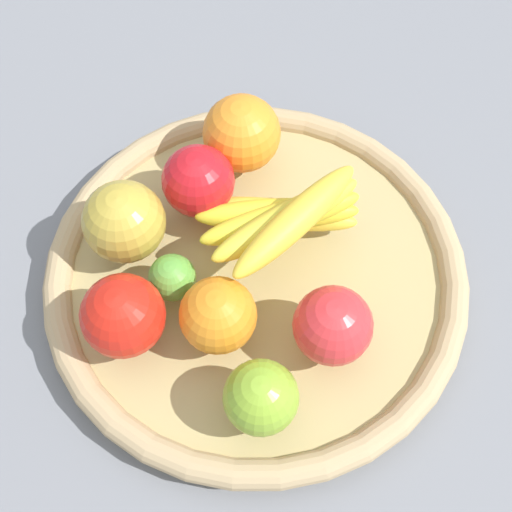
{
  "coord_description": "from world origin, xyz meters",
  "views": [
    {
      "loc": [
        0.2,
        -0.25,
        0.63
      ],
      "look_at": [
        0.0,
        0.0,
        0.06
      ],
      "focal_mm": 48.34,
      "sensor_mm": 36.0,
      "label": 1
    }
  ],
  "objects_px": {
    "banana_bunch": "(283,217)",
    "apple_2": "(261,397)",
    "lime_0": "(172,277)",
    "apple_0": "(124,222)",
    "orange_1": "(218,315)",
    "apple_4": "(333,326)",
    "orange_0": "(242,133)",
    "apple_3": "(123,316)",
    "apple_1": "(198,181)"
  },
  "relations": [
    {
      "from": "banana_bunch",
      "to": "apple_1",
      "type": "distance_m",
      "value": 0.09
    },
    {
      "from": "apple_2",
      "to": "orange_1",
      "type": "bearing_deg",
      "value": 156.42
    },
    {
      "from": "banana_bunch",
      "to": "apple_2",
      "type": "height_order",
      "value": "banana_bunch"
    },
    {
      "from": "lime_0",
      "to": "apple_0",
      "type": "height_order",
      "value": "apple_0"
    },
    {
      "from": "lime_0",
      "to": "orange_1",
      "type": "xyz_separation_m",
      "value": [
        0.06,
        -0.01,
        0.01
      ]
    },
    {
      "from": "orange_1",
      "to": "banana_bunch",
      "type": "bearing_deg",
      "value": 98.29
    },
    {
      "from": "orange_0",
      "to": "lime_0",
      "type": "xyz_separation_m",
      "value": [
        0.05,
        -0.16,
        -0.02
      ]
    },
    {
      "from": "orange_0",
      "to": "orange_1",
      "type": "xyz_separation_m",
      "value": [
        0.11,
        -0.17,
        -0.01
      ]
    },
    {
      "from": "apple_2",
      "to": "apple_0",
      "type": "relative_size",
      "value": 0.82
    },
    {
      "from": "apple_2",
      "to": "apple_1",
      "type": "distance_m",
      "value": 0.23
    },
    {
      "from": "orange_0",
      "to": "orange_1",
      "type": "bearing_deg",
      "value": -56.14
    },
    {
      "from": "orange_0",
      "to": "apple_0",
      "type": "relative_size",
      "value": 1.01
    },
    {
      "from": "orange_0",
      "to": "apple_3",
      "type": "xyz_separation_m",
      "value": [
        0.05,
        -0.22,
        -0.0
      ]
    },
    {
      "from": "apple_3",
      "to": "banana_bunch",
      "type": "bearing_deg",
      "value": 74.41
    },
    {
      "from": "banana_bunch",
      "to": "lime_0",
      "type": "relative_size",
      "value": 3.65
    },
    {
      "from": "orange_0",
      "to": "banana_bunch",
      "type": "height_order",
      "value": "banana_bunch"
    },
    {
      "from": "banana_bunch",
      "to": "apple_1",
      "type": "xyz_separation_m",
      "value": [
        -0.09,
        -0.02,
        -0.01
      ]
    },
    {
      "from": "lime_0",
      "to": "apple_3",
      "type": "relative_size",
      "value": 0.59
    },
    {
      "from": "banana_bunch",
      "to": "apple_2",
      "type": "xyz_separation_m",
      "value": [
        0.09,
        -0.15,
        -0.01
      ]
    },
    {
      "from": "apple_4",
      "to": "orange_1",
      "type": "distance_m",
      "value": 0.1
    },
    {
      "from": "apple_4",
      "to": "apple_2",
      "type": "height_order",
      "value": "apple_4"
    },
    {
      "from": "apple_2",
      "to": "orange_0",
      "type": "bearing_deg",
      "value": 133.21
    },
    {
      "from": "lime_0",
      "to": "apple_0",
      "type": "relative_size",
      "value": 0.56
    },
    {
      "from": "apple_4",
      "to": "orange_0",
      "type": "xyz_separation_m",
      "value": [
        -0.2,
        0.11,
        0.0
      ]
    },
    {
      "from": "apple_2",
      "to": "apple_1",
      "type": "xyz_separation_m",
      "value": [
        -0.18,
        0.13,
        0.0
      ]
    },
    {
      "from": "apple_1",
      "to": "orange_1",
      "type": "bearing_deg",
      "value": -41.53
    },
    {
      "from": "banana_bunch",
      "to": "apple_1",
      "type": "bearing_deg",
      "value": -169.61
    },
    {
      "from": "apple_0",
      "to": "apple_3",
      "type": "bearing_deg",
      "value": -46.1
    },
    {
      "from": "lime_0",
      "to": "apple_0",
      "type": "bearing_deg",
      "value": 172.08
    },
    {
      "from": "apple_2",
      "to": "apple_3",
      "type": "height_order",
      "value": "apple_3"
    },
    {
      "from": "apple_4",
      "to": "banana_bunch",
      "type": "distance_m",
      "value": 0.12
    },
    {
      "from": "lime_0",
      "to": "apple_1",
      "type": "height_order",
      "value": "apple_1"
    },
    {
      "from": "banana_bunch",
      "to": "orange_1",
      "type": "height_order",
      "value": "banana_bunch"
    },
    {
      "from": "apple_0",
      "to": "apple_3",
      "type": "distance_m",
      "value": 0.1
    },
    {
      "from": "lime_0",
      "to": "apple_1",
      "type": "distance_m",
      "value": 0.1
    },
    {
      "from": "apple_4",
      "to": "apple_3",
      "type": "bearing_deg",
      "value": -143.3
    },
    {
      "from": "orange_0",
      "to": "apple_2",
      "type": "distance_m",
      "value": 0.27
    },
    {
      "from": "banana_bunch",
      "to": "apple_2",
      "type": "distance_m",
      "value": 0.17
    },
    {
      "from": "banana_bunch",
      "to": "apple_3",
      "type": "distance_m",
      "value": 0.17
    },
    {
      "from": "apple_3",
      "to": "apple_1",
      "type": "bearing_deg",
      "value": 106.85
    },
    {
      "from": "banana_bunch",
      "to": "apple_0",
      "type": "distance_m",
      "value": 0.15
    },
    {
      "from": "apple_0",
      "to": "lime_0",
      "type": "bearing_deg",
      "value": -7.92
    },
    {
      "from": "apple_4",
      "to": "apple_2",
      "type": "relative_size",
      "value": 1.1
    },
    {
      "from": "banana_bunch",
      "to": "apple_3",
      "type": "bearing_deg",
      "value": -105.59
    },
    {
      "from": "apple_2",
      "to": "orange_1",
      "type": "height_order",
      "value": "orange_1"
    },
    {
      "from": "orange_1",
      "to": "apple_1",
      "type": "xyz_separation_m",
      "value": [
        -0.11,
        0.1,
        0.0
      ]
    },
    {
      "from": "apple_2",
      "to": "orange_1",
      "type": "distance_m",
      "value": 0.08
    },
    {
      "from": "lime_0",
      "to": "apple_0",
      "type": "xyz_separation_m",
      "value": [
        -0.07,
        0.01,
        0.02
      ]
    },
    {
      "from": "lime_0",
      "to": "orange_1",
      "type": "height_order",
      "value": "orange_1"
    },
    {
      "from": "banana_bunch",
      "to": "lime_0",
      "type": "distance_m",
      "value": 0.12
    }
  ]
}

